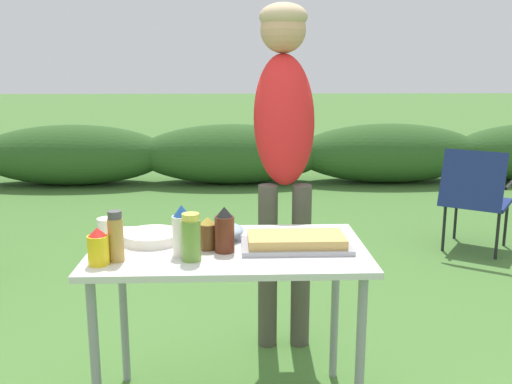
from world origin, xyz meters
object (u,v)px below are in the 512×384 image
mayo_bottle (182,231)px  camp_chair_green_behind_table (475,195)px  relish_jar (191,238)px  mustard_bottle (98,247)px  beer_bottle (208,234)px  standing_person_in_dark_puffer (284,123)px  bbq_sauce_bottle (224,230)px  plate_stack (152,237)px  paper_cup_stack (108,233)px  food_tray (296,242)px  folding_table (229,265)px  spice_jar (116,237)px  mixing_bowl (220,231)px

mayo_bottle → camp_chair_green_behind_table: mayo_bottle is taller
relish_jar → mustard_bottle: relish_jar is taller
beer_bottle → standing_person_in_dark_puffer: size_ratio=0.07×
relish_jar → beer_bottle: 0.15m
mayo_bottle → mustard_bottle: bearing=-161.7°
bbq_sauce_bottle → camp_chair_green_behind_table: bearing=48.2°
plate_stack → camp_chair_green_behind_table: (2.23, 2.01, -0.29)m
paper_cup_stack → mustard_bottle: size_ratio=0.84×
food_tray → plate_stack: size_ratio=1.80×
camp_chair_green_behind_table → paper_cup_stack: bearing=-105.3°
plate_stack → relish_jar: bearing=-52.8°
standing_person_in_dark_puffer → camp_chair_green_behind_table: 2.23m
food_tray → relish_jar: relish_jar is taller
folding_table → relish_jar: relish_jar is taller
relish_jar → bbq_sauce_bottle: size_ratio=0.99×
camp_chair_green_behind_table → folding_table: bearing=-98.6°
plate_stack → spice_jar: 0.27m
mixing_bowl → mayo_bottle: mayo_bottle is taller
mixing_bowl → mustard_bottle: bearing=-145.0°
paper_cup_stack → bbq_sauce_bottle: 0.48m
spice_jar → mustard_bottle: size_ratio=1.37×
spice_jar → mustard_bottle: bearing=-148.0°
relish_jar → mayo_bottle: 0.08m
bbq_sauce_bottle → paper_cup_stack: bearing=170.1°
bbq_sauce_bottle → standing_person_in_dark_puffer: size_ratio=0.10×
paper_cup_stack → relish_jar: bearing=-27.4°
mixing_bowl → mayo_bottle: size_ratio=1.01×
food_tray → mustard_bottle: 0.76m
folding_table → food_tray: bearing=-6.4°
paper_cup_stack → beer_bottle: bearing=-6.4°
beer_bottle → relish_jar: bearing=-112.5°
plate_stack → relish_jar: size_ratio=1.34×
camp_chair_green_behind_table → spice_jar: bearing=-102.1°
plate_stack → camp_chair_green_behind_table: bearing=42.0°
camp_chair_green_behind_table → bbq_sauce_bottle: bearing=-98.0°
beer_bottle → mustard_bottle: mustard_bottle is taller
mayo_bottle → beer_bottle: size_ratio=1.50×
beer_bottle → standing_person_in_dark_puffer: standing_person_in_dark_puffer is taller
spice_jar → standing_person_in_dark_puffer: standing_person_in_dark_puffer is taller
plate_stack → paper_cup_stack: paper_cup_stack is taller
folding_table → camp_chair_green_behind_table: (1.91, 2.09, -0.20)m
food_tray → mayo_bottle: bearing=-171.9°
mayo_bottle → standing_person_in_dark_puffer: bearing=61.2°
plate_stack → standing_person_in_dark_puffer: standing_person_in_dark_puffer is taller
food_tray → spice_jar: 0.70m
mayo_bottle → folding_table: bearing=28.0°
plate_stack → beer_bottle: (0.24, -0.10, 0.04)m
relish_jar → camp_chair_green_behind_table: 3.07m
mixing_bowl → beer_bottle: (-0.04, -0.14, 0.03)m
food_tray → mixing_bowl: 0.34m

